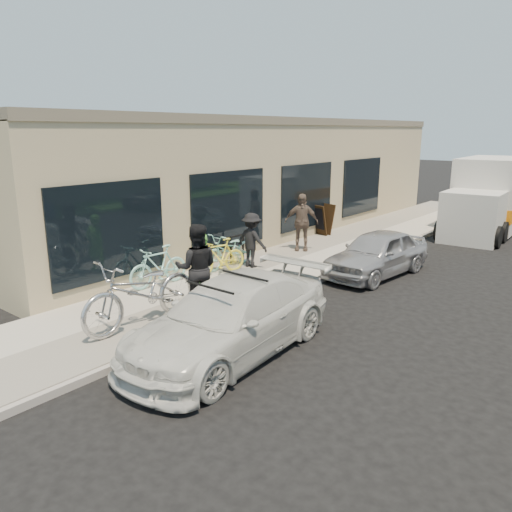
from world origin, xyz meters
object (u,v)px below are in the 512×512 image
Objects in this scene: woman_rider at (201,268)px; bystander_a at (252,240)px; sedan_silver at (377,253)px; sandwich_board at (322,219)px; tandem_bike at (142,292)px; sedan_white at (231,318)px; man_standing at (197,268)px; moving_truck at (488,200)px; cruiser_bike_c at (219,257)px; bike_rack at (237,246)px; cruiser_bike_b at (230,250)px; bystander_b at (301,222)px; cruiser_bike_a at (158,266)px.

woman_rider is 1.01× the size of bystander_a.
sedan_silver is at bearing -147.09° from bystander_a.
tandem_bike is at bearing -66.26° from sandwich_board.
tandem_bike reaches higher than sedan_white.
woman_rider is 0.60m from man_standing.
moving_truck is (4.23, 5.05, 0.54)m from sandwich_board.
sandwich_board is 6.11m from cruiser_bike_c.
bike_rack is 5.66m from sedan_white.
sandwich_board is at bearing -133.14° from moving_truck.
bike_rack is 0.74× the size of sandwich_board.
sedan_silver is at bearing 59.83° from cruiser_bike_c.
cruiser_bike_b is (-1.55, 4.18, -0.19)m from tandem_bike.
bystander_b reaches higher than woman_rider.
cruiser_bike_a is at bearing -76.21° from sandwich_board.
bystander_a reaches higher than cruiser_bike_a.
bystander_a is (0.86, -4.98, 0.20)m from sandwich_board.
moving_truck is 3.56× the size of cruiser_bike_a.
moving_truck reaches higher than cruiser_bike_c.
sandwich_board is 0.61× the size of bystander_b.
bystander_b reaches higher than cruiser_bike_b.
cruiser_bike_b is 1.04× the size of bystander_b.
cruiser_bike_b is at bearing 90.51° from cruiser_bike_a.
sedan_silver is (3.66, -3.10, -0.09)m from sandwich_board.
cruiser_bike_a is 0.92× the size of bystander_b.
man_standing reaches higher than sandwich_board.
cruiser_bike_b is at bearing 137.12° from woman_rider.
woman_rider reaches higher than tandem_bike.
tandem_bike is 2.56m from cruiser_bike_a.
sandwich_board is 0.23× the size of sedan_white.
cruiser_bike_b is 0.66m from bystander_a.
bike_rack is 0.52× the size of cruiser_bike_c.
bystander_a reaches higher than cruiser_bike_c.
sedan_silver is at bearing -97.18° from moving_truck.
cruiser_bike_c is at bearing -71.71° from sandwich_board.
man_standing is (-1.70, 0.86, 0.42)m from sedan_white.
sedan_silver is at bearing 88.94° from sedan_white.
sandwich_board is at bearing 103.12° from tandem_bike.
cruiser_bike_c is (0.66, -6.07, -0.09)m from sandwich_board.
bystander_b reaches higher than bike_rack.
tandem_bike is at bearing -98.97° from sedan_silver.
bystander_b is (-3.44, -7.54, -0.20)m from moving_truck.
woman_rider reaches higher than cruiser_bike_b.
sandwich_board is 7.74m from cruiser_bike_a.
man_standing is 2.10m from cruiser_bike_a.
moving_truck is at bearing 77.99° from cruiser_bike_a.
cruiser_bike_a reaches higher than cruiser_bike_c.
bystander_a is at bearing -140.61° from sedan_silver.
bike_rack is 2.49m from bystander_b.
cruiser_bike_b is 1.20× the size of cruiser_bike_c.
cruiser_bike_a is at bearing 76.27° from bystander_a.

